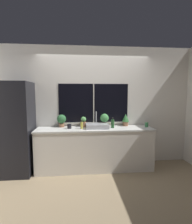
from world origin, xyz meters
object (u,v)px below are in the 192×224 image
object	(u,v)px
potted_plant_far_right	(126,119)
mug_black	(69,126)
mug_green	(147,125)
bottle_tall	(113,123)
potted_plant_center_right	(104,119)
potted_plant_far_left	(62,120)
refrigerator	(15,128)
soap_bottle	(82,125)
sink	(97,126)
potted_plant_center_left	(84,122)

from	to	relation	value
potted_plant_far_right	mug_black	world-z (taller)	potted_plant_far_right
potted_plant_far_right	mug_green	xyz separation A→B (m)	(0.43, -0.17, -0.10)
bottle_tall	mug_green	size ratio (longest dim) A/B	2.27
potted_plant_center_right	potted_plant_far_left	bearing A→B (deg)	180.00
refrigerator	soap_bottle	distance (m)	1.37
mug_black	potted_plant_center_right	bearing A→B (deg)	13.24
refrigerator	mug_black	bearing A→B (deg)	1.93
bottle_tall	sink	bearing A→B (deg)	178.30
refrigerator	mug_black	xyz separation A→B (m)	(1.10, 0.04, 0.01)
bottle_tall	refrigerator	bearing A→B (deg)	-179.47
potted_plant_center_left	mug_black	size ratio (longest dim) A/B	2.31
sink	potted_plant_center_right	bearing A→B (deg)	45.46
bottle_tall	mug_black	world-z (taller)	bottle_tall
potted_plant_far_left	soap_bottle	world-z (taller)	potted_plant_far_left
soap_bottle	bottle_tall	xyz separation A→B (m)	(0.67, 0.03, 0.02)
potted_plant_far_right	refrigerator	bearing A→B (deg)	-174.68
refrigerator	potted_plant_far_right	xyz separation A→B (m)	(2.37, 0.22, 0.12)
potted_plant_center_right	bottle_tall	world-z (taller)	potted_plant_center_right
potted_plant_center_left	bottle_tall	size ratio (longest dim) A/B	0.97
sink	potted_plant_center_left	world-z (taller)	sink
mug_black	soap_bottle	bearing A→B (deg)	-10.92
mug_green	mug_black	world-z (taller)	mug_green
potted_plant_center_left	mug_green	xyz separation A→B (m)	(1.40, -0.17, -0.06)
potted_plant_center_right	mug_black	world-z (taller)	potted_plant_center_right
sink	potted_plant_far_right	world-z (taller)	sink
potted_plant_center_left	soap_bottle	bearing A→B (deg)	-100.90
potted_plant_center_right	mug_green	size ratio (longest dim) A/B	2.79
potted_plant_far_right	sink	bearing A→B (deg)	-164.18
sink	potted_plant_far_right	xyz separation A→B (m)	(0.68, 0.19, 0.11)
sink	potted_plant_center_right	world-z (taller)	sink
potted_plant_center_left	mug_black	xyz separation A→B (m)	(-0.31, -0.18, -0.06)
potted_plant_far_left	potted_plant_center_right	size ratio (longest dim) A/B	0.97
potted_plant_far_left	soap_bottle	distance (m)	0.51
refrigerator	bottle_tall	distance (m)	2.04
potted_plant_far_right	potted_plant_center_left	bearing A→B (deg)	-180.00
potted_plant_center_right	mug_green	bearing A→B (deg)	-10.63
refrigerator	mug_black	world-z (taller)	refrigerator
sink	potted_plant_far_right	bearing A→B (deg)	15.82
refrigerator	mug_green	bearing A→B (deg)	0.97
refrigerator	potted_plant_center_left	bearing A→B (deg)	8.90
potted_plant_far_left	potted_plant_center_left	world-z (taller)	potted_plant_far_left
potted_plant_far_left	bottle_tall	size ratio (longest dim) A/B	1.19
potted_plant_far_right	mug_green	distance (m)	0.48
potted_plant_center_right	mug_green	distance (m)	0.95
sink	potted_plant_far_right	size ratio (longest dim) A/B	1.73
potted_plant_far_left	mug_black	world-z (taller)	potted_plant_far_left
potted_plant_center_left	potted_plant_far_right	xyz separation A→B (m)	(0.96, 0.00, 0.04)
soap_bottle	bottle_tall	size ratio (longest dim) A/B	0.78
potted_plant_far_right	soap_bottle	bearing A→B (deg)	-166.95
refrigerator	mug_green	world-z (taller)	refrigerator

